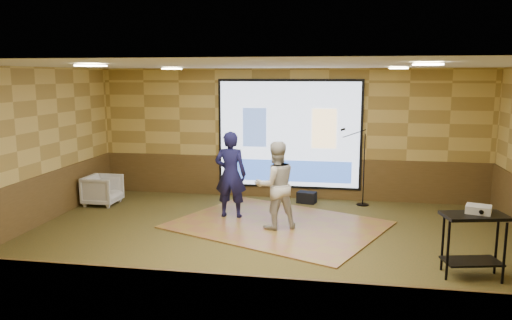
% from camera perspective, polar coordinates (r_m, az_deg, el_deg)
% --- Properties ---
extents(ground, '(9.00, 9.00, 0.00)m').
position_cam_1_polar(ground, '(8.50, 1.18, -9.87)').
color(ground, '#323B1B').
rests_on(ground, ground).
extents(room_shell, '(9.04, 7.04, 3.02)m').
position_cam_1_polar(room_shell, '(8.04, 1.24, 4.34)').
color(room_shell, tan).
rests_on(room_shell, ground).
extents(wainscot_back, '(9.00, 0.04, 0.95)m').
position_cam_1_polar(wainscot_back, '(11.70, 3.76, -2.02)').
color(wainscot_back, '#4C3819').
rests_on(wainscot_back, ground).
extents(wainscot_front, '(9.00, 0.04, 0.95)m').
position_cam_1_polar(wainscot_front, '(5.17, -4.90, -17.60)').
color(wainscot_front, '#4C3819').
rests_on(wainscot_front, ground).
extents(wainscot_left, '(0.04, 7.00, 0.95)m').
position_cam_1_polar(wainscot_left, '(10.03, -25.13, -4.92)').
color(wainscot_left, '#4C3819').
rests_on(wainscot_left, ground).
extents(projector_screen, '(3.32, 0.06, 2.52)m').
position_cam_1_polar(projector_screen, '(11.50, 3.79, 2.82)').
color(projector_screen, black).
rests_on(projector_screen, room_shell).
extents(downlight_nw, '(0.32, 0.32, 0.02)m').
position_cam_1_polar(downlight_nw, '(10.30, -9.59, 10.25)').
color(downlight_nw, '#F7E8B9').
rests_on(downlight_nw, room_shell).
extents(downlight_ne, '(0.32, 0.32, 0.02)m').
position_cam_1_polar(downlight_ne, '(9.77, 15.98, 10.05)').
color(downlight_ne, '#F7E8B9').
rests_on(downlight_ne, room_shell).
extents(downlight_sw, '(0.32, 0.32, 0.02)m').
position_cam_1_polar(downlight_sw, '(7.26, -18.35, 10.20)').
color(downlight_sw, '#F7E8B9').
rests_on(downlight_sw, room_shell).
extents(downlight_se, '(0.32, 0.32, 0.02)m').
position_cam_1_polar(downlight_se, '(6.50, 19.03, 10.29)').
color(downlight_se, '#F7E8B9').
rests_on(downlight_se, room_shell).
extents(dance_floor, '(4.54, 4.08, 0.03)m').
position_cam_1_polar(dance_floor, '(9.64, 2.50, -7.40)').
color(dance_floor, brown).
rests_on(dance_floor, ground).
extents(player_left, '(0.64, 0.42, 1.73)m').
position_cam_1_polar(player_left, '(9.94, -2.93, -1.66)').
color(player_left, '#14133D').
rests_on(player_left, dance_floor).
extents(player_right, '(0.98, 0.91, 1.63)m').
position_cam_1_polar(player_right, '(9.20, 2.25, -2.90)').
color(player_right, '#BCB8AC').
rests_on(player_right, dance_floor).
extents(av_table, '(0.88, 0.46, 0.92)m').
position_cam_1_polar(av_table, '(7.73, 23.62, -7.73)').
color(av_table, black).
rests_on(av_table, ground).
extents(projector, '(0.40, 0.37, 0.11)m').
position_cam_1_polar(projector, '(7.72, 24.08, -5.16)').
color(projector, silver).
rests_on(projector, av_table).
extents(mic_stand, '(0.67, 0.28, 1.72)m').
position_cam_1_polar(mic_stand, '(11.24, 11.89, -2.60)').
color(mic_stand, black).
rests_on(mic_stand, ground).
extents(banquet_chair, '(0.74, 0.72, 0.66)m').
position_cam_1_polar(banquet_chair, '(11.59, -17.12, -3.29)').
color(banquet_chair, gray).
rests_on(banquet_chair, ground).
extents(duffel_bag, '(0.46, 0.36, 0.25)m').
position_cam_1_polar(duffel_bag, '(11.31, 5.81, -4.27)').
color(duffel_bag, black).
rests_on(duffel_bag, ground).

